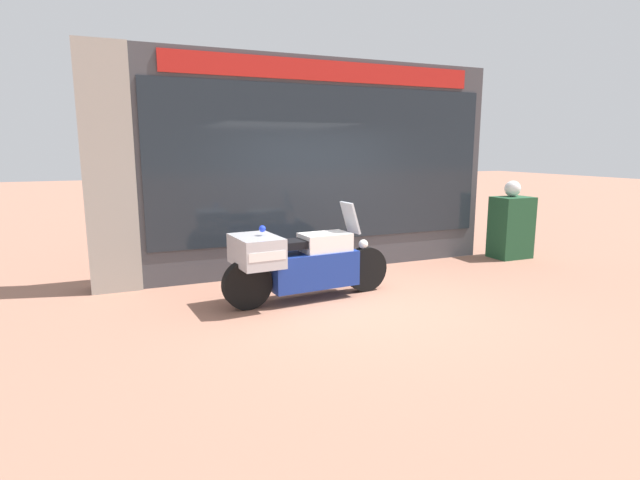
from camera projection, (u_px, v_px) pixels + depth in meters
ground_plane at (362, 301)px, 6.85m from camera, size 60.00×60.00×0.00m
shop_building at (287, 167)px, 8.19m from camera, size 6.84×0.55×3.52m
window_display at (322, 241)px, 8.70m from camera, size 5.69×0.30×1.95m
paramedic_motorcycle at (298, 261)px, 6.76m from camera, size 2.48×0.83×1.33m
utility_cabinet at (511, 227)px, 9.49m from camera, size 0.70×0.52×1.16m
white_helmet at (513, 189)px, 9.43m from camera, size 0.30×0.30×0.30m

